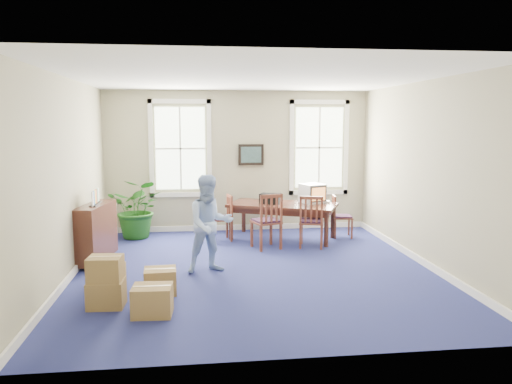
{
  "coord_description": "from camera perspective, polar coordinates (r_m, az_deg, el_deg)",
  "views": [
    {
      "loc": [
        -0.96,
        -8.15,
        2.48
      ],
      "look_at": [
        0.1,
        0.6,
        1.25
      ],
      "focal_mm": 35.0,
      "sensor_mm": 36.0,
      "label": 1
    }
  ],
  "objects": [
    {
      "name": "baseboard_back",
      "position": [
        11.67,
        -2.04,
        -4.03
      ],
      "size": [
        6.0,
        0.04,
        0.12
      ],
      "primitive_type": "cube",
      "color": "white",
      "rests_on": "ground"
    },
    {
      "name": "baseboard_right",
      "position": [
        9.37,
        18.33,
        -7.44
      ],
      "size": [
        0.04,
        6.5,
        0.12
      ],
      "primitive_type": "cube",
      "color": "white",
      "rests_on": "ground"
    },
    {
      "name": "equipment_bag",
      "position": [
        10.64,
        1.64,
        -0.76
      ],
      "size": [
        0.5,
        0.43,
        0.21
      ],
      "primitive_type": "cube",
      "rotation": [
        0.0,
        0.0,
        -0.43
      ],
      "color": "black",
      "rests_on": "conference_table"
    },
    {
      "name": "crt_tv",
      "position": [
        10.8,
        6.46,
        -0.15
      ],
      "size": [
        0.6,
        0.63,
        0.41
      ],
      "primitive_type": null,
      "rotation": [
        0.0,
        0.0,
        0.4
      ],
      "color": "#B7B7BC",
      "rests_on": "conference_table"
    },
    {
      "name": "conference_table",
      "position": [
        10.72,
        3.02,
        -3.35
      ],
      "size": [
        2.46,
        1.86,
        0.76
      ],
      "primitive_type": null,
      "rotation": [
        0.0,
        0.0,
        -0.43
      ],
      "color": "#482319",
      "rests_on": "ground"
    },
    {
      "name": "brochure_rack",
      "position": [
        9.26,
        -17.86,
        -0.84
      ],
      "size": [
        0.14,
        0.63,
        0.28
      ],
      "primitive_type": null,
      "rotation": [
        0.0,
        0.0,
        0.04
      ],
      "color": "#99999E",
      "rests_on": "credenza"
    },
    {
      "name": "wall_right",
      "position": [
        9.11,
        18.92,
        1.97
      ],
      "size": [
        0.0,
        6.5,
        6.5
      ],
      "primitive_type": "plane",
      "rotation": [
        1.57,
        0.0,
        -1.57
      ],
      "color": "tan",
      "rests_on": "ground"
    },
    {
      "name": "game_console",
      "position": [
        10.85,
        8.08,
        -1.12
      ],
      "size": [
        0.17,
        0.2,
        0.04
      ],
      "primitive_type": "cube",
      "rotation": [
        0.0,
        0.0,
        -0.23
      ],
      "color": "white",
      "rests_on": "conference_table"
    },
    {
      "name": "floor",
      "position": [
        8.58,
        -0.18,
        -8.87
      ],
      "size": [
        6.5,
        6.5,
        0.0
      ],
      "primitive_type": "plane",
      "color": "navy",
      "rests_on": "ground"
    },
    {
      "name": "cardboard_boxes",
      "position": [
        7.18,
        -15.2,
        -9.46
      ],
      "size": [
        1.33,
        1.33,
        0.74
      ],
      "primitive_type": null,
      "rotation": [
        0.0,
        0.0,
        -0.03
      ],
      "color": "olive",
      "rests_on": "ground"
    },
    {
      "name": "potted_plant",
      "position": [
        11.04,
        -13.33,
        -1.84
      ],
      "size": [
        1.35,
        1.23,
        1.29
      ],
      "primitive_type": "imported",
      "rotation": [
        0.0,
        0.0,
        -0.22
      ],
      "color": "#174A11",
      "rests_on": "ground"
    },
    {
      "name": "chair_end_left",
      "position": [
        10.55,
        -4.09,
        -2.98
      ],
      "size": [
        0.51,
        0.51,
        0.97
      ],
      "primitive_type": null,
      "rotation": [
        0.0,
        0.0,
        -1.39
      ],
      "color": "brown",
      "rests_on": "ground"
    },
    {
      "name": "man",
      "position": [
        8.31,
        -5.28,
        -3.65
      ],
      "size": [
        0.92,
        0.79,
        1.63
      ],
      "primitive_type": "imported",
      "rotation": [
        0.0,
        0.0,
        0.24
      ],
      "color": "#9FBBEB",
      "rests_on": "ground"
    },
    {
      "name": "wall_back",
      "position": [
        11.48,
        -2.09,
        3.54
      ],
      "size": [
        6.5,
        0.0,
        6.5
      ],
      "primitive_type": "plane",
      "rotation": [
        1.57,
        0.0,
        0.0
      ],
      "color": "tan",
      "rests_on": "ground"
    },
    {
      "name": "wall_picture",
      "position": [
        11.45,
        -0.57,
        4.29
      ],
      "size": [
        0.58,
        0.06,
        0.48
      ],
      "primitive_type": null,
      "color": "black",
      "rests_on": "ground"
    },
    {
      "name": "chair_near_left",
      "position": [
        9.87,
        1.17,
        -3.3
      ],
      "size": [
        0.63,
        0.63,
        1.11
      ],
      "primitive_type": null,
      "rotation": [
        0.0,
        0.0,
        3.46
      ],
      "color": "brown",
      "rests_on": "ground"
    },
    {
      "name": "wall_front",
      "position": [
        5.07,
        4.12,
        -2.08
      ],
      "size": [
        6.5,
        0.0,
        6.5
      ],
      "primitive_type": "plane",
      "rotation": [
        -1.57,
        0.0,
        0.0
      ],
      "color": "tan",
      "rests_on": "ground"
    },
    {
      "name": "baseboard_left",
      "position": [
        8.74,
        -20.15,
        -8.64
      ],
      "size": [
        0.04,
        6.5,
        0.12
      ],
      "primitive_type": "cube",
      "color": "white",
      "rests_on": "ground"
    },
    {
      "name": "credenza",
      "position": [
        9.37,
        -17.81,
        -4.67
      ],
      "size": [
        0.56,
        1.3,
        0.99
      ],
      "primitive_type": "cube",
      "rotation": [
        0.0,
        0.0,
        -0.17
      ],
      "color": "#482319",
      "rests_on": "ground"
    },
    {
      "name": "ceiling",
      "position": [
        8.24,
        -0.19,
        12.95
      ],
      "size": [
        6.5,
        6.5,
        0.0
      ],
      "primitive_type": "plane",
      "rotation": [
        3.14,
        0.0,
        0.0
      ],
      "color": "white",
      "rests_on": "ground"
    },
    {
      "name": "chair_near_right",
      "position": [
        10.05,
        6.36,
        -3.3
      ],
      "size": [
        0.59,
        0.59,
        1.06
      ],
      "primitive_type": null,
      "rotation": [
        0.0,
        0.0,
        2.87
      ],
      "color": "brown",
      "rests_on": "ground"
    },
    {
      "name": "window_left",
      "position": [
        11.4,
        -8.64,
        4.94
      ],
      "size": [
        1.4,
        0.12,
        2.2
      ],
      "primitive_type": null,
      "color": "white",
      "rests_on": "ground"
    },
    {
      "name": "wall_left",
      "position": [
        8.45,
        -20.84,
        1.44
      ],
      "size": [
        0.0,
        6.5,
        6.5
      ],
      "primitive_type": "plane",
      "rotation": [
        1.57,
        0.0,
        1.57
      ],
      "color": "tan",
      "rests_on": "ground"
    },
    {
      "name": "window_right",
      "position": [
        11.75,
        7.22,
        5.05
      ],
      "size": [
        1.4,
        0.12,
        2.2
      ],
      "primitive_type": null,
      "color": "white",
      "rests_on": "ground"
    },
    {
      "name": "chair_end_right",
      "position": [
        11.01,
        9.84,
        -2.76
      ],
      "size": [
        0.46,
        0.46,
        0.92
      ],
      "primitive_type": null,
      "rotation": [
        0.0,
        0.0,
        1.45
      ],
      "color": "brown",
      "rests_on": "ground"
    }
  ]
}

